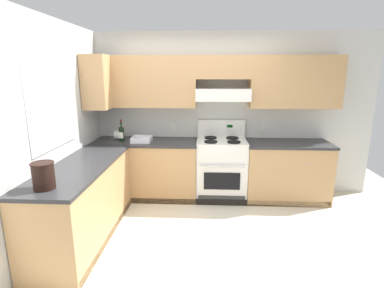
# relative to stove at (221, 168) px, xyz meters

# --- Properties ---
(ground_plane) EXTENTS (7.04, 7.04, 0.00)m
(ground_plane) POSITION_rel_stove_xyz_m (-0.43, -1.25, -0.48)
(ground_plane) COLOR beige
(wall_back) EXTENTS (4.68, 0.57, 2.55)m
(wall_back) POSITION_rel_stove_xyz_m (-0.02, 0.27, 1.00)
(wall_back) COLOR silver
(wall_back) RESTS_ON ground_plane
(wall_left) EXTENTS (0.47, 4.00, 2.55)m
(wall_left) POSITION_rel_stove_xyz_m (-2.02, -1.03, 0.87)
(wall_left) COLOR silver
(wall_left) RESTS_ON ground_plane
(counter_back_run) EXTENTS (3.60, 0.65, 0.91)m
(counter_back_run) POSITION_rel_stove_xyz_m (-0.21, -0.01, -0.03)
(counter_back_run) COLOR tan
(counter_back_run) RESTS_ON ground_plane
(counter_left_run) EXTENTS (0.63, 1.91, 0.91)m
(counter_left_run) POSITION_rel_stove_xyz_m (-1.67, -1.26, -0.03)
(counter_left_run) COLOR tan
(counter_left_run) RESTS_ON ground_plane
(stove) EXTENTS (0.76, 0.62, 1.20)m
(stove) POSITION_rel_stove_xyz_m (0.00, 0.00, 0.00)
(stove) COLOR white
(stove) RESTS_ON ground_plane
(wine_bottle) EXTENTS (0.08, 0.08, 0.34)m
(wine_bottle) POSITION_rel_stove_xyz_m (-1.53, -0.06, 0.56)
(wine_bottle) COLOR black
(wine_bottle) RESTS_ON counter_back_run
(bowl) EXTENTS (0.29, 0.27, 0.08)m
(bowl) POSITION_rel_stove_xyz_m (-1.22, -0.08, 0.46)
(bowl) COLOR silver
(bowl) RESTS_ON counter_back_run
(bucket) EXTENTS (0.20, 0.20, 0.25)m
(bucket) POSITION_rel_stove_xyz_m (-1.70, -1.97, 0.56)
(bucket) COLOR black
(bucket) RESTS_ON counter_left_run
(paper_towel_roll) EXTENTS (0.11, 0.14, 0.14)m
(paper_towel_roll) POSITION_rel_stove_xyz_m (-1.62, 0.08, 0.50)
(paper_towel_roll) COLOR white
(paper_towel_roll) RESTS_ON counter_back_run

